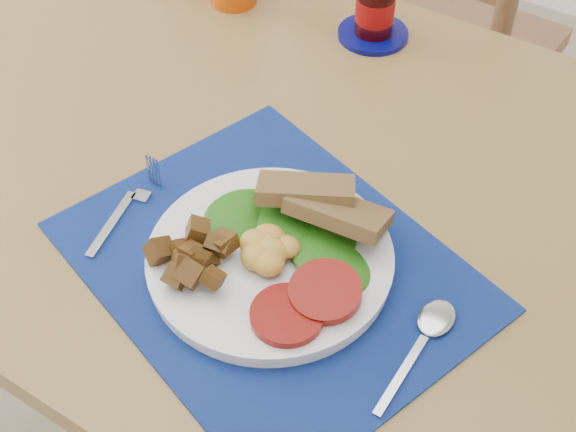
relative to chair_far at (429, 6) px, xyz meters
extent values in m
cube|color=brown|center=(-0.05, -0.67, 0.12)|extent=(1.40, 0.90, 0.04)
cylinder|color=brown|center=(-0.69, -0.28, -0.25)|extent=(0.06, 0.06, 0.71)
cube|color=brown|center=(0.00, 0.07, -0.14)|extent=(0.47, 0.45, 0.04)
cylinder|color=brown|center=(0.21, 0.25, -0.39)|extent=(0.04, 0.04, 0.44)
cylinder|color=brown|center=(-0.19, 0.27, -0.39)|extent=(0.04, 0.04, 0.44)
cylinder|color=brown|center=(0.19, -0.12, -0.39)|extent=(0.04, 0.04, 0.44)
cylinder|color=brown|center=(-0.20, -0.11, -0.39)|extent=(0.04, 0.04, 0.44)
cube|color=black|center=(0.17, -0.84, 0.14)|extent=(0.57, 0.51, 0.00)
cylinder|color=silver|center=(0.17, -0.84, 0.15)|extent=(0.29, 0.29, 0.02)
ellipsoid|color=gold|center=(0.18, -0.84, 0.18)|extent=(0.07, 0.06, 0.03)
cylinder|color=#820405|center=(0.25, -0.88, 0.17)|extent=(0.08, 0.08, 0.01)
ellipsoid|color=#144108|center=(0.18, -0.80, 0.17)|extent=(0.16, 0.09, 0.01)
cube|color=olive|center=(0.19, -0.75, 0.20)|extent=(0.14, 0.11, 0.04)
cube|color=#B2B5BA|center=(-0.03, -0.89, 0.15)|extent=(0.04, 0.12, 0.00)
cube|color=#B2B5BA|center=(-0.03, -0.81, 0.15)|extent=(0.03, 0.06, 0.00)
cube|color=#B2B5BA|center=(0.38, -0.89, 0.15)|extent=(0.01, 0.12, 0.00)
ellipsoid|color=#B2B5BA|center=(0.38, -0.81, 0.15)|extent=(0.04, 0.06, 0.01)
cylinder|color=#05085A|center=(0.05, -0.34, 0.15)|extent=(0.11, 0.11, 0.01)
cylinder|color=black|center=(0.05, -0.34, 0.19)|extent=(0.06, 0.06, 0.08)
cylinder|color=maroon|center=(0.05, -0.34, 0.19)|extent=(0.06, 0.06, 0.04)
camera|label=1|loc=(0.53, -1.35, 0.89)|focal=50.00mm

